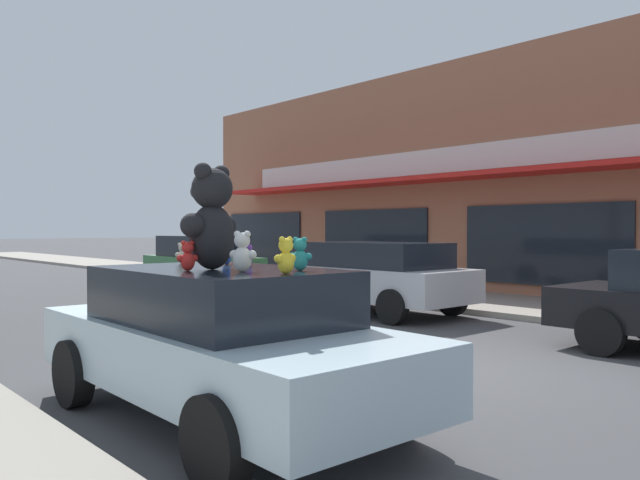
{
  "coord_description": "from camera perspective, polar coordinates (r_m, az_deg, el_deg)",
  "views": [
    {
      "loc": [
        -6.35,
        -4.86,
        1.76
      ],
      "look_at": [
        -0.71,
        1.49,
        1.62
      ],
      "focal_mm": 35.0,
      "sensor_mm": 36.0,
      "label": 1
    }
  ],
  "objects": [
    {
      "name": "ground_plane",
      "position": [
        8.18,
        10.92,
        -11.52
      ],
      "size": [
        260.0,
        260.0,
        0.0
      ],
      "primitive_type": "plane",
      "color": "#424244"
    },
    {
      "name": "sidewalk_far",
      "position": [
        13.56,
        27.18,
        -6.37
      ],
      "size": [
        3.4,
        90.0,
        0.13
      ],
      "color": "gray",
      "rests_on": "ground_plane"
    },
    {
      "name": "plush_art_car",
      "position": [
        5.89,
        -9.21,
        -8.91
      ],
      "size": [
        1.96,
        4.36,
        1.41
      ],
      "rotation": [
        0.0,
        0.0,
        -0.01
      ],
      "color": "#ADC6D1",
      "rests_on": "ground_plane"
    },
    {
      "name": "teddy_bear_giant",
      "position": [
        5.66,
        -9.88,
        1.93
      ],
      "size": [
        0.72,
        0.52,
        0.94
      ],
      "rotation": [
        0.0,
        0.0,
        3.52
      ],
      "color": "black",
      "rests_on": "plush_art_car"
    },
    {
      "name": "teddy_bear_blue",
      "position": [
        6.48,
        -8.55,
        -1.23
      ],
      "size": [
        0.13,
        0.17,
        0.23
      ],
      "rotation": [
        0.0,
        0.0,
        4.3
      ],
      "color": "blue",
      "rests_on": "plush_art_car"
    },
    {
      "name": "teddy_bear_teal",
      "position": [
        5.41,
        -1.83,
        -1.32
      ],
      "size": [
        0.18,
        0.22,
        0.29
      ],
      "rotation": [
        0.0,
        0.0,
        2.08
      ],
      "color": "teal",
      "rests_on": "plush_art_car"
    },
    {
      "name": "teddy_bear_yellow",
      "position": [
        4.97,
        -3.15,
        -1.48
      ],
      "size": [
        0.22,
        0.14,
        0.3
      ],
      "rotation": [
        0.0,
        0.0,
        3.24
      ],
      "color": "yellow",
      "rests_on": "plush_art_car"
    },
    {
      "name": "teddy_bear_white",
      "position": [
        5.28,
        -7.11,
        -1.11
      ],
      "size": [
        0.2,
        0.26,
        0.35
      ],
      "rotation": [
        0.0,
        0.0,
        2.0
      ],
      "color": "white",
      "rests_on": "plush_art_car"
    },
    {
      "name": "teddy_bear_purple",
      "position": [
        6.24,
        -6.63,
        -1.32
      ],
      "size": [
        0.14,
        0.17,
        0.23
      ],
      "rotation": [
        0.0,
        0.0,
        4.22
      ],
      "color": "purple",
      "rests_on": "plush_art_car"
    },
    {
      "name": "teddy_bear_cream",
      "position": [
        6.78,
        -12.46,
        -1.2
      ],
      "size": [
        0.16,
        0.14,
        0.22
      ],
      "rotation": [
        0.0,
        0.0,
        2.49
      ],
      "color": "beige",
      "rests_on": "plush_art_car"
    },
    {
      "name": "teddy_bear_red",
      "position": [
        5.5,
        -12.0,
        -1.46
      ],
      "size": [
        0.2,
        0.13,
        0.26
      ],
      "rotation": [
        0.0,
        0.0,
        2.89
      ],
      "color": "red",
      "rests_on": "plush_art_car"
    },
    {
      "name": "parked_car_far_center",
      "position": [
        13.19,
        5.13,
        -3.13
      ],
      "size": [
        2.03,
        4.13,
        1.5
      ],
      "color": "#B7B7BC",
      "rests_on": "ground_plane"
    },
    {
      "name": "parked_car_far_right",
      "position": [
        18.71,
        -10.75,
        -1.86
      ],
      "size": [
        1.84,
        4.23,
        1.59
      ],
      "color": "#336B3D",
      "rests_on": "ground_plane"
    }
  ]
}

